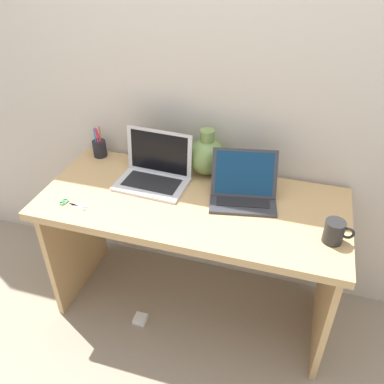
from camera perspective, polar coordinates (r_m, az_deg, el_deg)
The scene contains 10 objects.
ground_plane at distance 2.46m, azimuth 0.00°, elevation -15.62°, with size 6.00×6.00×0.00m, color gray.
back_wall at distance 2.05m, azimuth 3.05°, elevation 14.82°, with size 4.40×0.04×2.40m, color beige.
desk at distance 2.04m, azimuth 0.00°, elevation -4.95°, with size 1.48×0.65×0.76m.
laptop_left at distance 2.06m, azimuth -5.22°, elevation 3.30°, with size 0.37×0.26×0.25m.
laptop_right at distance 1.94m, azimuth 7.31°, elevation 0.69°, with size 0.35×0.30×0.22m.
green_vase at distance 2.10m, azimuth 2.10°, elevation 5.19°, with size 0.19×0.19×0.25m.
coffee_mug at distance 1.78m, azimuth 19.53°, elevation -5.33°, with size 0.13×0.08×0.10m.
pen_cup at distance 2.34m, azimuth -12.96°, elevation 6.10°, with size 0.08×0.08×0.18m.
scissors at distance 2.00m, azimuth -17.06°, elevation -1.54°, with size 0.15×0.06×0.01m.
power_brick at distance 2.40m, azimuth -7.33°, elevation -17.40°, with size 0.07×0.07×0.03m, color white.
Camera 1 is at (0.45, -1.50, 1.90)m, focal length 37.64 mm.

